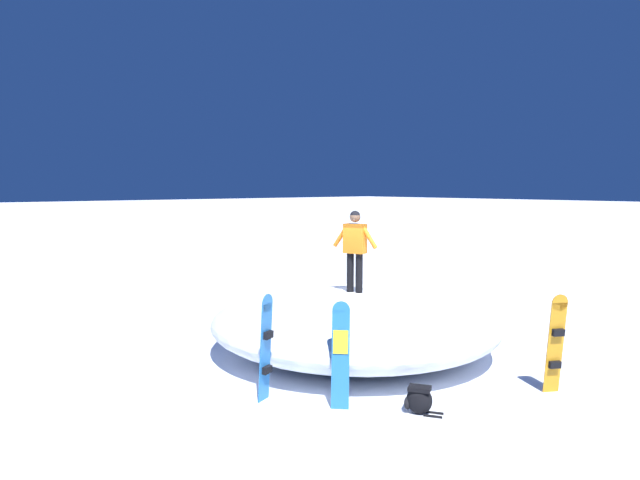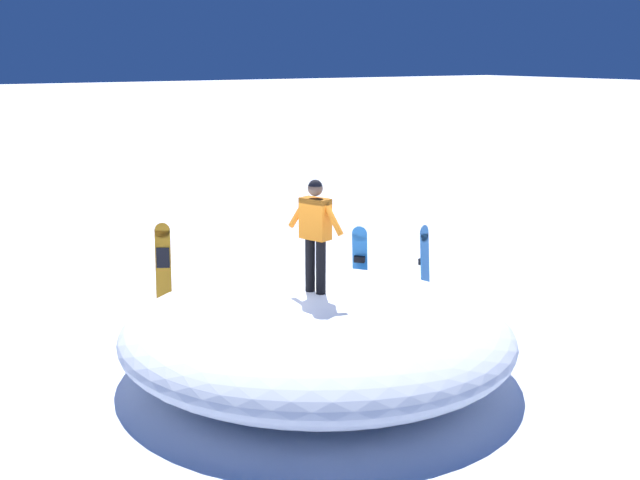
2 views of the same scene
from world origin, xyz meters
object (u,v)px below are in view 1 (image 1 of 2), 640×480
snowboard_primary_upright (266,346)px  backpack_near (419,399)px  snowboarder_standing (355,244)px  snowboard_secondary_upright (556,342)px  snowboard_tertiary_upright (341,353)px

snowboard_primary_upright → backpack_near: 2.42m
snowboarder_standing → snowboard_secondary_upright: snowboarder_standing is taller
snowboard_secondary_upright → snowboard_tertiary_upright: snowboard_secondary_upright is taller
snowboarder_standing → snowboard_primary_upright: size_ratio=0.96×
snowboard_primary_upright → snowboard_tertiary_upright: bearing=-52.1°
snowboarder_standing → snowboard_primary_upright: bearing=-160.4°
snowboarder_standing → snowboard_tertiary_upright: size_ratio=1.01×
snowboard_secondary_upright → backpack_near: (-2.28, 0.88, -0.63)m
snowboarder_standing → snowboard_secondary_upright: size_ratio=0.99×
snowboard_tertiary_upright → snowboarder_standing: bearing=42.0°
snowboard_primary_upright → snowboarder_standing: bearing=19.6°
snowboarder_standing → snowboard_tertiary_upright: snowboarder_standing is taller
snowboard_secondary_upright → snowboard_tertiary_upright: bearing=148.1°
snowboarder_standing → snowboard_primary_upright: 3.31m
snowboarder_standing → backpack_near: snowboarder_standing is taller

